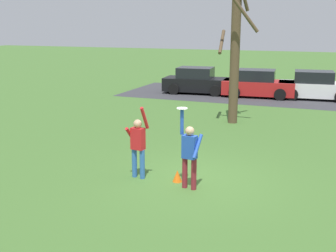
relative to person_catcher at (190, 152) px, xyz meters
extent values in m
plane|color=#426B2D|center=(-0.06, 0.54, -0.98)|extent=(120.00, 120.00, 0.00)
cylinder|color=maroon|center=(0.13, -0.02, -0.57)|extent=(0.14, 0.14, 0.82)
cylinder|color=maroon|center=(-0.13, 0.02, -0.57)|extent=(0.14, 0.14, 0.82)
cube|color=#234CB2|center=(0.00, 0.00, 0.14)|extent=(0.39, 0.27, 0.60)
sphere|color=tan|center=(0.00, 0.00, 0.55)|extent=(0.23, 0.23, 0.23)
cylinder|color=#234CB2|center=(0.22, -0.03, 0.19)|extent=(0.15, 0.49, 0.57)
cylinder|color=#234CB2|center=(-0.22, 0.03, 0.77)|extent=(0.09, 0.09, 0.66)
cylinder|color=#3366B7|center=(-1.69, 0.27, -0.57)|extent=(0.14, 0.14, 0.82)
cylinder|color=#3366B7|center=(-1.43, 0.23, -0.57)|extent=(0.14, 0.14, 0.82)
cube|color=red|center=(-1.56, 0.25, 0.14)|extent=(0.39, 0.27, 0.60)
sphere|color=tan|center=(-1.56, 0.25, 0.55)|extent=(0.23, 0.23, 0.23)
cylinder|color=red|center=(-1.78, 0.28, 0.19)|extent=(0.15, 0.49, 0.57)
cylinder|color=red|center=(-1.34, 0.21, 0.74)|extent=(0.13, 0.36, 0.64)
cylinder|color=white|center=(-0.22, 0.03, 1.11)|extent=(0.27, 0.27, 0.02)
cube|color=black|center=(-4.46, 14.97, -0.43)|extent=(4.23, 2.13, 0.80)
cube|color=black|center=(-4.61, 14.96, 0.29)|extent=(2.23, 1.81, 0.64)
cylinder|color=black|center=(-3.27, 15.98, -0.65)|extent=(0.68, 0.27, 0.66)
cylinder|color=black|center=(-3.12, 14.17, -0.65)|extent=(0.68, 0.27, 0.66)
cylinder|color=black|center=(-5.81, 15.77, -0.65)|extent=(0.68, 0.27, 0.66)
cylinder|color=black|center=(-5.66, 13.96, -0.65)|extent=(0.68, 0.27, 0.66)
cube|color=red|center=(-0.74, 14.99, -0.43)|extent=(4.23, 2.13, 0.80)
cube|color=black|center=(-0.89, 14.98, 0.29)|extent=(2.23, 1.81, 0.64)
cylinder|color=black|center=(0.45, 16.00, -0.65)|extent=(0.68, 0.27, 0.66)
cylinder|color=black|center=(0.60, 14.19, -0.65)|extent=(0.68, 0.27, 0.66)
cylinder|color=black|center=(-2.08, 15.80, -0.65)|extent=(0.68, 0.27, 0.66)
cylinder|color=black|center=(-1.93, 13.98, -0.65)|extent=(0.68, 0.27, 0.66)
cube|color=white|center=(2.43, 15.41, -0.43)|extent=(4.23, 2.13, 0.80)
cube|color=black|center=(2.28, 15.40, 0.29)|extent=(2.23, 1.81, 0.64)
cylinder|color=black|center=(1.08, 16.22, -0.65)|extent=(0.68, 0.27, 0.66)
cylinder|color=black|center=(1.23, 14.40, -0.65)|extent=(0.68, 0.27, 0.66)
cube|color=#38383D|center=(-0.82, 15.31, -0.98)|extent=(16.09, 6.40, 0.01)
cylinder|color=brown|center=(-0.64, 7.83, 2.04)|extent=(0.39, 0.39, 6.05)
cylinder|color=brown|center=(-1.20, 7.76, 2.45)|extent=(0.29, 1.22, 0.98)
cylinder|color=brown|center=(-0.34, 7.19, 3.77)|extent=(1.45, 0.78, 1.88)
cone|color=orange|center=(-0.45, 0.35, -0.82)|extent=(0.26, 0.26, 0.32)
camera|label=1|loc=(3.19, -9.69, 3.15)|focal=44.87mm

